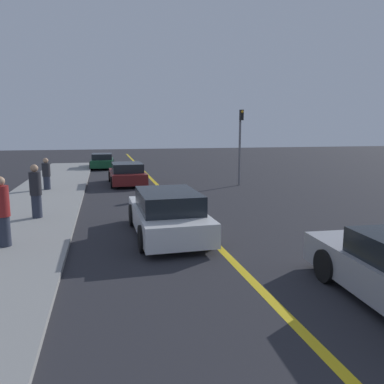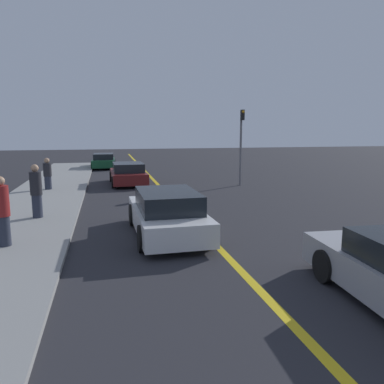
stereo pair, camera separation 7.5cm
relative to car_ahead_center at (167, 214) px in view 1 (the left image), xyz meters
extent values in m
cube|color=gold|center=(1.12, 7.03, -0.65)|extent=(0.20, 60.00, 0.01)
cube|color=gray|center=(-4.42, 6.57, -0.59)|extent=(3.44, 35.07, 0.12)
cylinder|color=black|center=(2.56, -4.04, -0.31)|extent=(0.26, 0.68, 0.67)
cube|color=silver|center=(0.00, 0.06, -0.15)|extent=(1.90, 4.41, 0.62)
cube|color=black|center=(0.00, -0.16, 0.42)|extent=(1.64, 2.43, 0.53)
cylinder|color=black|center=(-0.89, 1.40, -0.30)|extent=(0.23, 0.69, 0.69)
cylinder|color=black|center=(0.84, 1.43, -0.30)|extent=(0.23, 0.69, 0.69)
cylinder|color=black|center=(-0.84, -1.31, -0.30)|extent=(0.23, 0.69, 0.69)
cylinder|color=black|center=(0.89, -1.28, -0.30)|extent=(0.23, 0.69, 0.69)
cube|color=maroon|center=(-0.48, 10.72, -0.19)|extent=(1.92, 4.10, 0.57)
cube|color=black|center=(-0.48, 10.51, 0.33)|extent=(1.66, 2.27, 0.48)
cylinder|color=black|center=(-1.37, 11.95, -0.34)|extent=(0.23, 0.62, 0.61)
cylinder|color=black|center=(0.36, 11.99, -0.34)|extent=(0.23, 0.62, 0.61)
cylinder|color=black|center=(-1.31, 9.44, -0.34)|extent=(0.23, 0.62, 0.61)
cylinder|color=black|center=(0.42, 9.48, -0.34)|extent=(0.23, 0.62, 0.61)
cube|color=#144728|center=(-1.84, 20.01, -0.20)|extent=(1.78, 3.85, 0.56)
cube|color=black|center=(-1.84, 19.82, 0.31)|extent=(1.54, 2.13, 0.44)
cylinder|color=black|center=(-2.64, 21.21, -0.34)|extent=(0.23, 0.62, 0.62)
cylinder|color=black|center=(-1.01, 21.18, -0.34)|extent=(0.23, 0.62, 0.62)
cylinder|color=black|center=(-2.68, 18.84, -0.34)|extent=(0.23, 0.62, 0.62)
cylinder|color=black|center=(-1.05, 18.81, -0.34)|extent=(0.23, 0.62, 0.62)
cylinder|color=#282D3D|center=(-4.26, -0.39, -0.14)|extent=(0.31, 0.31, 0.78)
cylinder|color=maroon|center=(-4.26, -0.39, 0.63)|extent=(0.36, 0.36, 0.78)
sphere|color=tan|center=(-4.26, -0.39, 1.14)|extent=(0.24, 0.24, 0.24)
cylinder|color=#282D3D|center=(-3.98, 2.75, -0.14)|extent=(0.33, 0.33, 0.77)
cylinder|color=#232328|center=(-3.98, 2.75, 0.63)|extent=(0.38, 0.38, 0.77)
sphere|color=tan|center=(-3.98, 2.75, 1.14)|extent=(0.25, 0.25, 0.25)
cylinder|color=#282D3D|center=(-4.50, 9.05, -0.21)|extent=(0.33, 0.33, 0.65)
cylinder|color=#232328|center=(-4.50, 9.05, 0.44)|extent=(0.39, 0.39, 0.65)
sphere|color=tan|center=(-4.50, 9.05, 0.89)|extent=(0.26, 0.26, 0.26)
cylinder|color=slate|center=(5.50, 8.86, 1.39)|extent=(0.12, 0.12, 4.08)
cube|color=black|center=(5.50, 8.68, 3.16)|extent=(0.18, 0.18, 0.55)
sphere|color=orange|center=(5.50, 8.59, 3.32)|extent=(0.14, 0.14, 0.14)
camera|label=1|loc=(-1.74, -10.42, 2.41)|focal=35.00mm
camera|label=2|loc=(-1.67, -10.44, 2.41)|focal=35.00mm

